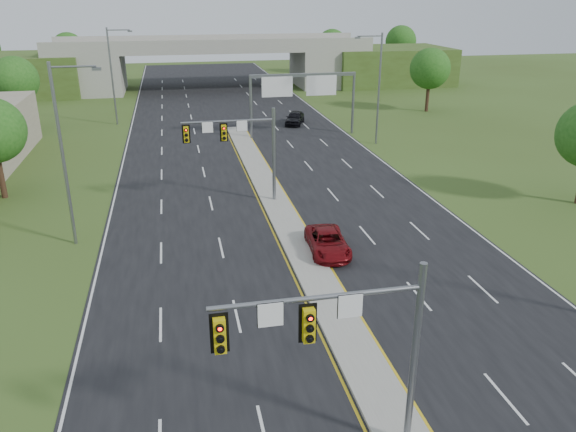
% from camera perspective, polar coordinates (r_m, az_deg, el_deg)
% --- Properties ---
extents(road, '(24.00, 160.00, 0.02)m').
position_cam_1_polar(road, '(51.47, -3.43, 5.27)').
color(road, black).
rests_on(road, ground).
extents(median, '(2.00, 54.00, 0.16)m').
position_cam_1_polar(median, '(40.22, -0.89, 0.69)').
color(median, gray).
rests_on(median, road).
extents(lane_markings, '(23.72, 160.00, 0.01)m').
position_cam_1_polar(lane_markings, '(45.64, -3.04, 3.14)').
color(lane_markings, gold).
rests_on(lane_markings, road).
extents(signal_mast_near, '(6.62, 0.60, 7.00)m').
position_cam_1_polar(signal_mast_near, '(17.57, 6.21, -12.21)').
color(signal_mast_near, slate).
rests_on(signal_mast_near, ground).
extents(signal_mast_far, '(6.62, 0.60, 7.00)m').
position_cam_1_polar(signal_mast_far, '(40.31, -4.64, 7.57)').
color(signal_mast_far, slate).
rests_on(signal_mast_far, ground).
extents(sign_gantry, '(11.58, 0.44, 6.67)m').
position_cam_1_polar(sign_gantry, '(61.09, 1.41, 12.93)').
color(sign_gantry, slate).
rests_on(sign_gantry, ground).
extents(overpass, '(80.00, 14.00, 8.10)m').
position_cam_1_polar(overpass, '(94.79, -7.66, 14.84)').
color(overpass, gray).
rests_on(overpass, ground).
extents(lightpole_l_mid, '(2.85, 0.25, 11.00)m').
position_cam_1_polar(lightpole_l_mid, '(35.47, -21.70, 6.45)').
color(lightpole_l_mid, slate).
rests_on(lightpole_l_mid, ground).
extents(lightpole_l_far, '(2.85, 0.25, 11.00)m').
position_cam_1_polar(lightpole_l_far, '(69.68, -17.33, 13.80)').
color(lightpole_l_far, slate).
rests_on(lightpole_l_far, ground).
extents(lightpole_r_far, '(2.85, 0.25, 11.00)m').
position_cam_1_polar(lightpole_r_far, '(58.21, 9.07, 13.11)').
color(lightpole_r_far, slate).
rests_on(lightpole_r_far, ground).
extents(tree_l_mid, '(5.20, 5.20, 8.12)m').
position_cam_1_polar(tree_l_mid, '(71.52, -26.00, 12.32)').
color(tree_l_mid, '#382316').
rests_on(tree_l_mid, ground).
extents(tree_r_mid, '(5.20, 5.20, 8.12)m').
position_cam_1_polar(tree_r_mid, '(76.93, 14.23, 14.31)').
color(tree_r_mid, '#382316').
rests_on(tree_r_mid, ground).
extents(tree_back_b, '(5.60, 5.60, 8.32)m').
position_cam_1_polar(tree_back_b, '(109.59, -21.42, 15.53)').
color(tree_back_b, '#382316').
rests_on(tree_back_b, ground).
extents(tree_back_c, '(5.60, 5.60, 8.32)m').
position_cam_1_polar(tree_back_c, '(112.62, 4.49, 17.01)').
color(tree_back_c, '#382316').
rests_on(tree_back_c, ground).
extents(tree_back_d, '(6.00, 6.00, 8.85)m').
position_cam_1_polar(tree_back_d, '(117.23, 11.39, 17.01)').
color(tree_back_d, '#382316').
rests_on(tree_back_d, ground).
extents(car_far_a, '(2.54, 4.93, 1.33)m').
position_cam_1_polar(car_far_a, '(33.58, 4.05, -2.67)').
color(car_far_a, maroon).
rests_on(car_far_a, road).
extents(car_far_c, '(3.40, 4.90, 1.55)m').
position_cam_1_polar(car_far_c, '(67.56, 0.70, 9.95)').
color(car_far_c, black).
rests_on(car_far_c, road).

